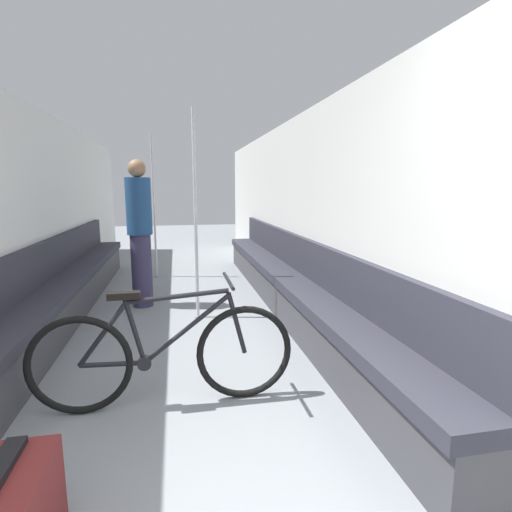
{
  "coord_description": "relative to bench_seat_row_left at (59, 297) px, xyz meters",
  "views": [
    {
      "loc": [
        -0.01,
        -0.87,
        1.45
      ],
      "look_at": [
        0.7,
        2.68,
        0.83
      ],
      "focal_mm": 28.0,
      "sensor_mm": 36.0,
      "label": 1
    }
  ],
  "objects": [
    {
      "name": "bench_seat_row_left",
      "position": [
        0.0,
        0.0,
        0.0
      ],
      "size": [
        0.41,
        6.31,
        0.89
      ],
      "color": "#3D3D42",
      "rests_on": "ground"
    },
    {
      "name": "bicycle",
      "position": [
        1.14,
        -1.85,
        0.05
      ],
      "size": [
        1.73,
        0.46,
        0.85
      ],
      "rotation": [
        0.0,
        0.0,
        0.23
      ],
      "color": "black",
      "rests_on": "ground"
    },
    {
      "name": "passenger_standing",
      "position": [
        0.81,
        0.56,
        0.61
      ],
      "size": [
        0.3,
        0.3,
        1.78
      ],
      "rotation": [
        0.0,
        0.0,
        -2.39
      ],
      "color": "#332D4C",
      "rests_on": "ground"
    },
    {
      "name": "grab_pole_far",
      "position": [
        1.45,
        -0.02,
        0.8
      ],
      "size": [
        0.08,
        0.08,
        2.28
      ],
      "color": "gray",
      "rests_on": "ground"
    },
    {
      "name": "grab_pole_near",
      "position": [
        0.9,
        2.22,
        0.8
      ],
      "size": [
        0.08,
        0.08,
        2.28
      ],
      "color": "gray",
      "rests_on": "ground"
    },
    {
      "name": "bench_seat_row_right",
      "position": [
        2.52,
        0.0,
        0.0
      ],
      "size": [
        0.41,
        6.31,
        0.89
      ],
      "color": "#3D3D42",
      "rests_on": "ground"
    },
    {
      "name": "wall_left",
      "position": [
        -0.23,
        0.16,
        0.84
      ],
      "size": [
        0.1,
        10.6,
        2.3
      ],
      "primitive_type": "cube",
      "color": "silver",
      "rests_on": "ground"
    },
    {
      "name": "wall_right",
      "position": [
        2.75,
        0.16,
        0.84
      ],
      "size": [
        0.1,
        10.6,
        2.3
      ],
      "primitive_type": "cube",
      "color": "silver",
      "rests_on": "ground"
    }
  ]
}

